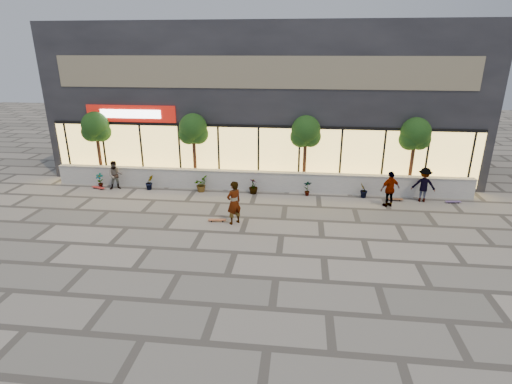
# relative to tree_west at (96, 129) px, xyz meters

# --- Properties ---
(ground) EXTENTS (80.00, 80.00, 0.00)m
(ground) POSITION_rel_tree_west_xyz_m (9.00, -7.70, -2.99)
(ground) COLOR #A1998C
(ground) RESTS_ON ground
(planter_wall) EXTENTS (22.00, 0.42, 1.04)m
(planter_wall) POSITION_rel_tree_west_xyz_m (9.00, -0.70, -2.46)
(planter_wall) COLOR white
(planter_wall) RESTS_ON ground
(retail_building) EXTENTS (24.00, 9.17, 8.50)m
(retail_building) POSITION_rel_tree_west_xyz_m (9.00, 4.79, 1.26)
(retail_building) COLOR #222227
(retail_building) RESTS_ON ground
(shrub_a) EXTENTS (0.43, 0.29, 0.81)m
(shrub_a) POSITION_rel_tree_west_xyz_m (0.50, -1.25, -2.58)
(shrub_a) COLOR #173C13
(shrub_a) RESTS_ON ground
(shrub_b) EXTENTS (0.57, 0.57, 0.81)m
(shrub_b) POSITION_rel_tree_west_xyz_m (3.30, -1.25, -2.58)
(shrub_b) COLOR #173C13
(shrub_b) RESTS_ON ground
(shrub_c) EXTENTS (0.68, 0.77, 0.81)m
(shrub_c) POSITION_rel_tree_west_xyz_m (6.10, -1.25, -2.58)
(shrub_c) COLOR #173C13
(shrub_c) RESTS_ON ground
(shrub_d) EXTENTS (0.64, 0.64, 0.81)m
(shrub_d) POSITION_rel_tree_west_xyz_m (8.90, -1.25, -2.58)
(shrub_d) COLOR #173C13
(shrub_d) RESTS_ON ground
(shrub_e) EXTENTS (0.46, 0.35, 0.81)m
(shrub_e) POSITION_rel_tree_west_xyz_m (11.70, -1.25, -2.58)
(shrub_e) COLOR #173C13
(shrub_e) RESTS_ON ground
(shrub_f) EXTENTS (0.55, 0.57, 0.81)m
(shrub_f) POSITION_rel_tree_west_xyz_m (14.50, -1.25, -2.58)
(shrub_f) COLOR #173C13
(shrub_f) RESTS_ON ground
(tree_west) EXTENTS (1.60, 1.50, 3.92)m
(tree_west) POSITION_rel_tree_west_xyz_m (0.00, 0.00, 0.00)
(tree_west) COLOR #462619
(tree_west) RESTS_ON ground
(tree_midwest) EXTENTS (1.60, 1.50, 3.92)m
(tree_midwest) POSITION_rel_tree_west_xyz_m (5.50, 0.00, 0.00)
(tree_midwest) COLOR #462619
(tree_midwest) RESTS_ON ground
(tree_mideast) EXTENTS (1.60, 1.50, 3.92)m
(tree_mideast) POSITION_rel_tree_west_xyz_m (11.50, 0.00, 0.00)
(tree_mideast) COLOR #462619
(tree_mideast) RESTS_ON ground
(tree_east) EXTENTS (1.60, 1.50, 3.92)m
(tree_east) POSITION_rel_tree_west_xyz_m (17.00, 0.00, 0.00)
(tree_east) COLOR #462619
(tree_east) RESTS_ON ground
(skater_center) EXTENTS (0.82, 0.81, 1.91)m
(skater_center) POSITION_rel_tree_west_xyz_m (8.54, -5.11, -2.03)
(skater_center) COLOR white
(skater_center) RESTS_ON ground
(skater_left) EXTENTS (0.92, 0.83, 1.55)m
(skater_left) POSITION_rel_tree_west_xyz_m (1.50, -1.40, -2.21)
(skater_left) COLOR tan
(skater_left) RESTS_ON ground
(skater_right_near) EXTENTS (1.11, 0.82, 1.74)m
(skater_right_near) POSITION_rel_tree_west_xyz_m (15.55, -2.30, -2.11)
(skater_right_near) COLOR white
(skater_right_near) RESTS_ON ground
(skater_right_far) EXTENTS (1.21, 0.85, 1.72)m
(skater_right_far) POSITION_rel_tree_west_xyz_m (17.33, -1.40, -2.13)
(skater_right_far) COLOR maroon
(skater_right_far) RESTS_ON ground
(skateboard_center) EXTENTS (0.80, 0.29, 0.09)m
(skateboard_center) POSITION_rel_tree_west_xyz_m (7.76, -5.01, -2.91)
(skateboard_center) COLOR #9F5434
(skateboard_center) RESTS_ON ground
(skateboard_left) EXTENTS (0.83, 0.44, 0.10)m
(skateboard_left) POSITION_rel_tree_west_xyz_m (0.50, -1.50, -2.90)
(skateboard_left) COLOR red
(skateboard_left) RESTS_ON ground
(skateboard_right_near) EXTENTS (0.83, 0.23, 0.10)m
(skateboard_right_near) POSITION_rel_tree_west_xyz_m (16.00, -1.50, -2.90)
(skateboard_right_near) COLOR brown
(skateboard_right_near) RESTS_ON ground
(skateboard_right_far) EXTENTS (0.77, 0.29, 0.09)m
(skateboard_right_far) POSITION_rel_tree_west_xyz_m (18.80, -1.50, -2.91)
(skateboard_right_far) COLOR #604782
(skateboard_right_far) RESTS_ON ground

